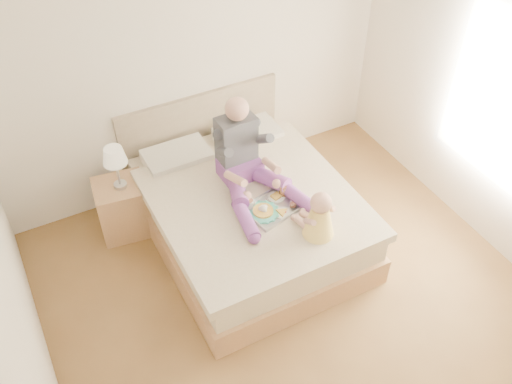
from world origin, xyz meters
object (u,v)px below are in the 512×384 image
bed (245,209)px  baby (318,217)px  adult (246,162)px  nightstand (123,208)px  tray (271,206)px

bed → baby: 0.96m
bed → adult: size_ratio=2.14×
nightstand → baby: (1.27, -1.38, 0.50)m
nightstand → tray: 1.48m
bed → nightstand: size_ratio=3.85×
bed → tray: 0.49m
adult → baby: (0.23, -0.82, -0.07)m
adult → bed: bearing=-144.7°
nightstand → adult: adult is taller
adult → nightstand: bearing=149.7°
baby → tray: bearing=100.6°
adult → tray: adult is taller
tray → baby: size_ratio=1.20×
adult → baby: 0.85m
nightstand → adult: 1.31m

